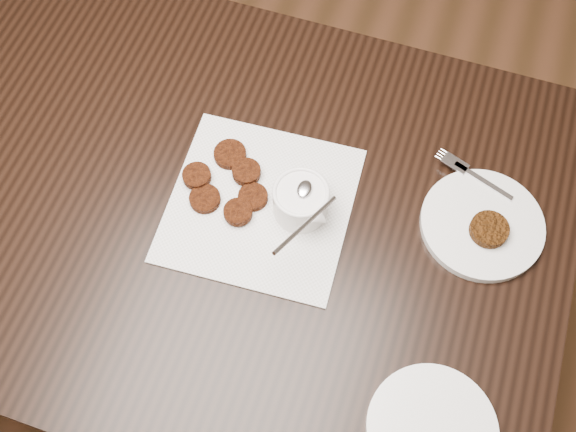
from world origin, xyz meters
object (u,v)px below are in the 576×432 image
object	(u,v)px
sauce_ramekin	(301,191)
plate_empty	(432,430)
napkin	(260,204)
plate_with_patty	(483,222)
table	(200,269)

from	to	relation	value
sauce_ramekin	plate_empty	bearing A→B (deg)	-43.92
napkin	plate_with_patty	world-z (taller)	plate_with_patty
table	plate_with_patty	xyz separation A→B (m)	(0.53, 0.10, 0.39)
table	napkin	bearing A→B (deg)	6.08
table	sauce_ramekin	distance (m)	0.50
table	plate_with_patty	size ratio (longest dim) A/B	6.58
plate_with_patty	table	bearing A→B (deg)	-169.41
napkin	sauce_ramekin	size ratio (longest dim) A/B	2.38
table	napkin	world-z (taller)	napkin
sauce_ramekin	plate_with_patty	bearing A→B (deg)	13.03
sauce_ramekin	plate_empty	xyz separation A→B (m)	(0.30, -0.29, -0.06)
table	sauce_ramekin	xyz separation A→B (m)	(0.22, 0.03, 0.45)
plate_with_patty	napkin	bearing A→B (deg)	-167.61
plate_empty	plate_with_patty	bearing A→B (deg)	89.40
sauce_ramekin	napkin	bearing A→B (deg)	-170.44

